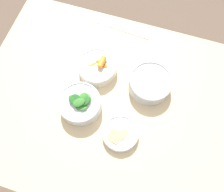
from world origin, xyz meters
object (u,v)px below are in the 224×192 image
Objects in this scene: bowl_cookies at (120,133)px; bowl_carrots at (98,67)px; bowl_beans_hotdog at (150,84)px; ruler at (121,28)px; bowl_greens at (80,103)px.

bowl_carrots is at bearing 125.83° from bowl_cookies.
bowl_beans_hotdog is 1.24× the size of bowl_cookies.
bowl_carrots is 0.23m from bowl_beans_hotdog.
ruler is (-0.14, 0.49, -0.02)m from bowl_cookies.
bowl_carrots is 0.57× the size of ruler.
bowl_cookies is at bearing -104.00° from bowl_beans_hotdog.
bowl_cookies is (-0.06, -0.23, -0.01)m from bowl_beans_hotdog.
bowl_greens is 1.19× the size of bowl_cookies.
bowl_cookies is 0.51m from ruler.
ruler is (0.03, 0.25, -0.03)m from bowl_carrots.
bowl_greens is at bearing -94.08° from bowl_carrots.
bowl_cookies is at bearing -54.17° from bowl_carrots.
bowl_greens is 0.43m from ruler.
bowl_beans_hotdog is 0.61× the size of ruler.
bowl_carrots reaches higher than ruler.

